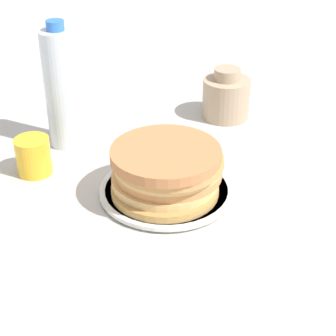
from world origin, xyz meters
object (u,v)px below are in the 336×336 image
object	(u,v)px
plate	(168,192)
juice_glass	(33,156)
pancake_stack	(167,169)
cream_jug	(226,96)
water_bottle_near	(62,89)

from	to	relation	value
plate	juice_glass	size ratio (longest dim) A/B	3.35
plate	pancake_stack	distance (m)	0.05
pancake_stack	cream_jug	xyz separation A→B (m)	(0.28, 0.17, -0.01)
plate	juice_glass	world-z (taller)	juice_glass
pancake_stack	cream_jug	size ratio (longest dim) A/B	1.77
juice_glass	water_bottle_near	world-z (taller)	water_bottle_near
juice_glass	water_bottle_near	xyz separation A→B (m)	(0.10, 0.06, 0.08)
cream_jug	water_bottle_near	size ratio (longest dim) A/B	0.45
pancake_stack	water_bottle_near	xyz separation A→B (m)	(-0.05, 0.27, 0.06)
juice_glass	cream_jug	distance (m)	0.43
plate	water_bottle_near	distance (m)	0.29
juice_glass	cream_jug	bearing A→B (deg)	-3.92
juice_glass	plate	bearing A→B (deg)	-53.58
pancake_stack	cream_jug	distance (m)	0.33
plate	pancake_stack	world-z (taller)	pancake_stack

